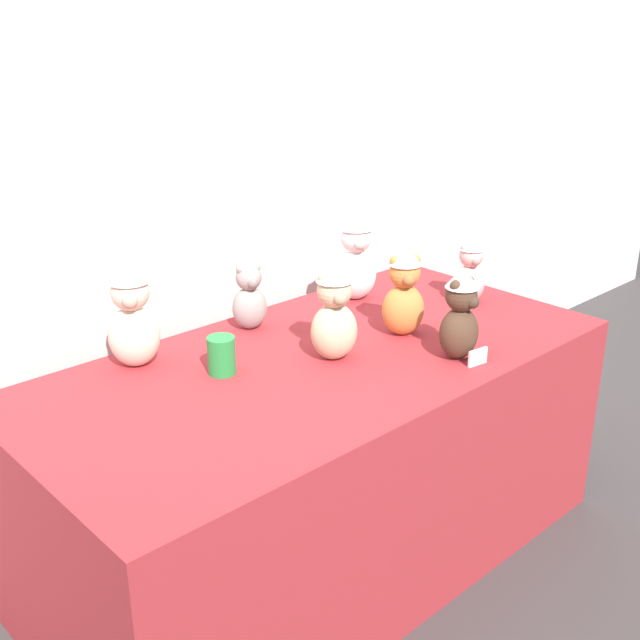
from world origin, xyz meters
name	(u,v)px	position (x,y,z in m)	size (l,w,h in m)	color
ground_plane	(375,590)	(0.00, 0.00, 0.00)	(10.00, 10.00, 0.00)	#3D3838
wall_back	(178,132)	(0.00, 0.94, 1.30)	(7.00, 0.08, 2.60)	silver
display_table	(320,460)	(0.00, 0.25, 0.36)	(1.81, 0.89, 0.71)	maroon
teddy_bear_ash	(249,298)	(-0.01, 0.58, 0.81)	(0.14, 0.13, 0.22)	gray
teddy_bear_cocoa	(460,314)	(0.30, -0.03, 0.85)	(0.13, 0.11, 0.28)	#4C3323
teddy_bear_snow	(356,256)	(0.45, 0.54, 0.87)	(0.19, 0.18, 0.33)	white
teddy_bear_ginger	(404,291)	(0.32, 0.20, 0.86)	(0.17, 0.17, 0.30)	#D17F3D
teddy_bear_sand	(334,311)	(0.03, 0.22, 0.86)	(0.18, 0.16, 0.31)	#CCB78E
teddy_bear_blush	(470,270)	(0.71, 0.24, 0.83)	(0.14, 0.13, 0.25)	beige
teddy_bear_cream	(132,314)	(-0.43, 0.58, 0.87)	(0.19, 0.18, 0.33)	beige
party_cup_green	(221,355)	(-0.28, 0.36, 0.77)	(0.08, 0.08, 0.11)	#238C3D
name_card_front_left	(478,357)	(0.30, -0.10, 0.74)	(0.07, 0.01, 0.05)	white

